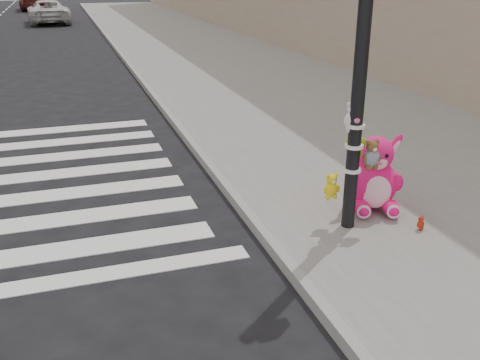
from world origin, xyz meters
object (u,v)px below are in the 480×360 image
object	(u,v)px
pink_bunny	(374,178)
red_teddy	(421,223)
signal_pole	(359,94)
car_white_near	(48,12)

from	to	relation	value
pink_bunny	red_teddy	size ratio (longest dim) A/B	5.80
signal_pole	pink_bunny	world-z (taller)	signal_pole
pink_bunny	car_white_near	bearing A→B (deg)	115.83
signal_pole	red_teddy	world-z (taller)	signal_pole
pink_bunny	signal_pole	bearing A→B (deg)	-129.28
signal_pole	car_white_near	size ratio (longest dim) A/B	0.81
signal_pole	red_teddy	distance (m)	1.81
signal_pole	pink_bunny	xyz separation A→B (m)	(0.54, 0.35, -1.24)
signal_pole	pink_bunny	size ratio (longest dim) A/B	3.78
signal_pole	red_teddy	size ratio (longest dim) A/B	21.90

